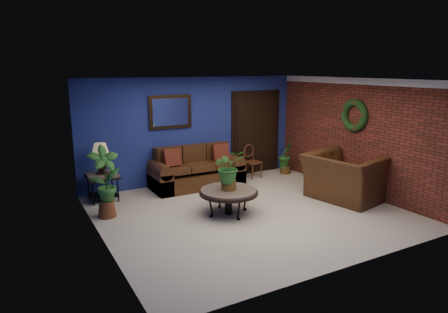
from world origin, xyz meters
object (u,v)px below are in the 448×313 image
armchair (345,177)px  table_lamp (101,155)px  sofa (196,173)px  coffee_table (229,192)px  side_chair (251,159)px  end_table (102,180)px

armchair → table_lamp: bearing=50.3°
table_lamp → armchair: (4.45, -2.37, -0.49)m
sofa → coffee_table: bearing=-96.7°
armchair → sofa: bearing=32.2°
table_lamp → side_chair: 3.73m
sofa → table_lamp: table_lamp is taller
coffee_table → end_table: (-1.91, 1.94, 0.02)m
sofa → table_lamp: (-2.14, -0.03, 0.66)m
sofa → end_table: (-2.14, -0.03, 0.13)m
end_table → table_lamp: 0.53m
sofa → coffee_table: size_ratio=1.91×
coffee_table → side_chair: size_ratio=1.34×
sofa → table_lamp: size_ratio=3.44×
table_lamp → side_chair: (3.69, 0.06, -0.50)m
table_lamp → armchair: size_ratio=0.42×
armchair → side_chair: bearing=5.6°
sofa → side_chair: (1.55, 0.03, 0.16)m
table_lamp → armchair: bearing=-28.0°
side_chair → coffee_table: bearing=-141.3°
table_lamp → armchair: table_lamp is taller
sofa → armchair: armchair is taller
side_chair → sofa: bearing=171.6°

